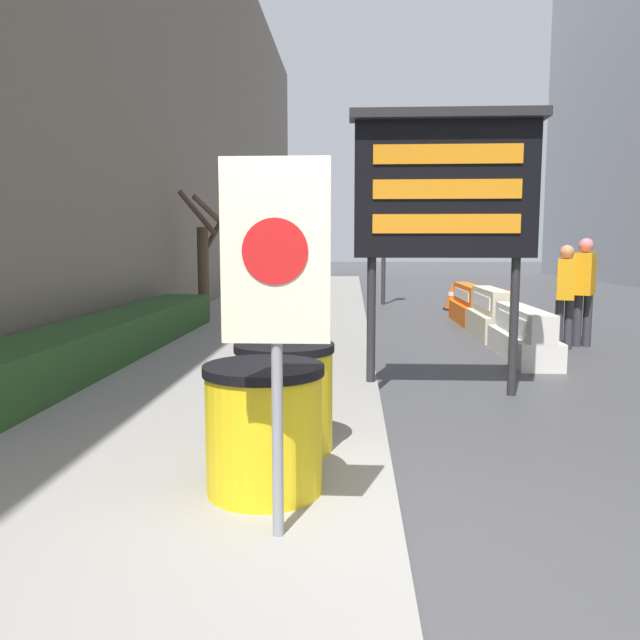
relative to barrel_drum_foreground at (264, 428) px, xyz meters
The scene contains 17 objects.
ground_plane 1.22m from the barrel_drum_foreground, 39.40° to the right, with size 120.00×120.00×0.00m, color #3F3F42.
sidewalk_left 1.53m from the barrel_drum_foreground, 151.77° to the right, with size 4.25×56.00×0.14m.
building_left_facade 11.13m from the barrel_drum_foreground, 111.60° to the left, with size 0.40×50.40×11.67m.
hedge_strip 5.54m from the barrel_drum_foreground, 120.46° to the left, with size 0.90×7.78×0.56m.
bare_tree 10.06m from the barrel_drum_foreground, 105.38° to the left, with size 1.26×1.56×2.71m.
barrel_drum_foreground is the anchor object (origin of this frame).
barrel_drum_middle 0.84m from the barrel_drum_foreground, 87.49° to the left, with size 0.76×0.76×0.81m.
warning_sign 1.15m from the barrel_drum_foreground, 75.64° to the right, with size 0.56×0.08×1.99m.
message_board 3.99m from the barrel_drum_foreground, 64.23° to the left, with size 2.11×0.36×3.13m.
jersey_barrier_white 6.31m from the barrel_drum_foreground, 60.77° to the left, with size 0.59×2.10×0.77m.
jersey_barrier_cream 8.32m from the barrel_drum_foreground, 68.29° to the left, with size 0.57×1.84×0.90m.
jersey_barrier_orange_far 10.38m from the barrel_drum_foreground, 72.75° to the left, with size 0.53×2.15×0.83m.
traffic_cone_near 13.02m from the barrel_drum_foreground, 76.06° to the left, with size 0.40×0.40×0.72m.
traffic_cone_mid 10.49m from the barrel_drum_foreground, 68.16° to the left, with size 0.45×0.45×0.80m.
traffic_light_near_curb 14.20m from the barrel_drum_foreground, 84.21° to the left, with size 0.28×0.44×3.98m.
pedestrian_worker 7.60m from the barrel_drum_foreground, 58.36° to the left, with size 0.39×0.50×1.69m.
pedestrian_passerby 8.07m from the barrel_drum_foreground, 57.04° to the left, with size 0.48×0.55×1.80m.
Camera 1 is at (-0.29, -3.09, 1.69)m, focal length 35.00 mm.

